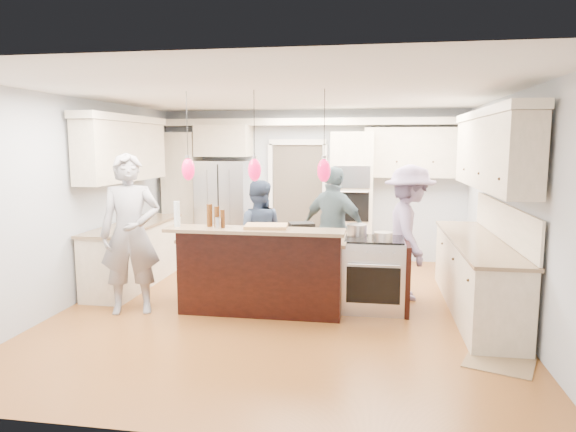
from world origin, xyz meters
name	(u,v)px	position (x,y,z in m)	size (l,w,h in m)	color
ground_plane	(284,308)	(0.00, 0.00, 0.00)	(6.00, 6.00, 0.00)	#A8602E
room_shell	(283,167)	(0.00, 0.00, 1.82)	(5.54, 6.04, 2.72)	#B2BCC6
refrigerator	(224,210)	(-1.55, 2.64, 0.90)	(0.90, 0.70, 1.80)	#B7B7BC
oven_column	(352,199)	(0.75, 2.67, 1.15)	(0.72, 0.69, 2.30)	beige
back_upper_cabinets	(269,168)	(-0.75, 2.76, 1.67)	(5.30, 0.61, 2.54)	beige
right_counter_run	(481,228)	(2.44, 0.30, 1.06)	(0.64, 3.10, 2.51)	beige
left_cabinets	(131,214)	(-2.44, 0.80, 1.06)	(0.64, 2.30, 2.51)	beige
kitchen_island	(266,269)	(-0.25, 0.07, 0.49)	(2.10, 1.46, 1.12)	black
island_range	(376,274)	(1.16, 0.15, 0.46)	(0.82, 0.71, 0.92)	#B7B7BC
pendant_lights	(255,170)	(-0.25, -0.51, 1.80)	(1.75, 0.15, 1.03)	black
person_bar_end	(130,234)	(-1.84, -0.45, 0.99)	(0.72, 0.48, 1.99)	gray
person_far_left	(258,235)	(-0.52, 0.85, 0.79)	(0.77, 0.60, 1.59)	#2A3853
person_far_right	(334,229)	(0.57, 0.91, 0.89)	(1.05, 0.44, 1.79)	#4C626A
person_range_side	(409,232)	(1.60, 0.73, 0.91)	(1.18, 0.68, 1.82)	gray
floor_rug	(502,356)	(2.40, -1.16, 0.01)	(0.61, 0.90, 0.01)	#947D50
water_bottle	(177,214)	(-1.20, -0.54, 1.27)	(0.07, 0.07, 0.30)	silver
beer_bottle_a	(217,217)	(-0.71, -0.51, 1.24)	(0.06, 0.06, 0.25)	#46250C
beer_bottle_b	(223,219)	(-0.63, -0.54, 1.23)	(0.05, 0.05, 0.21)	#46250C
beer_bottle_c	(210,215)	(-0.81, -0.48, 1.25)	(0.07, 0.07, 0.27)	#46250C
drink_can	(218,223)	(-0.67, -0.59, 1.18)	(0.07, 0.07, 0.13)	#B7B7BC
cutting_board	(266,226)	(-0.13, -0.47, 1.14)	(0.49, 0.35, 0.04)	tan
pot_large	(357,230)	(0.91, 0.30, 1.00)	(0.26, 0.26, 0.15)	#B7B7BC
pot_small	(383,237)	(1.24, -0.02, 0.98)	(0.22, 0.22, 0.11)	#B7B7BC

